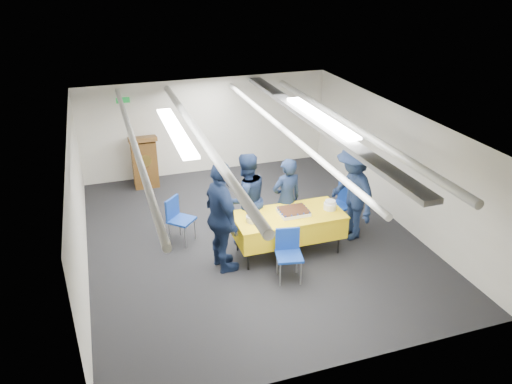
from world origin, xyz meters
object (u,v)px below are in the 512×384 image
at_px(serving_table, 288,225).
at_px(sailor_a, 287,199).
at_px(chair_left, 178,215).
at_px(sailor_d, 353,193).
at_px(podium, 145,161).
at_px(sheet_cake, 293,211).
at_px(sailor_c, 222,218).
at_px(sailor_b, 246,199).
at_px(chair_near, 288,249).
at_px(chair_right, 342,201).

bearing_deg(serving_table, sailor_a, 72.91).
distance_m(chair_left, sailor_d, 3.27).
relative_size(serving_table, podium, 1.55).
bearing_deg(sheet_cake, sailor_a, 82.74).
bearing_deg(sailor_c, chair_left, 18.45).
relative_size(sheet_cake, sailor_c, 0.27).
relative_size(sailor_b, sailor_c, 0.90).
bearing_deg(chair_near, serving_table, 68.45).
relative_size(sheet_cake, podium, 0.42).
bearing_deg(podium, chair_right, -42.27).
relative_size(serving_table, sailor_c, 0.99).
xyz_separation_m(chair_left, sailor_b, (1.20, -0.43, 0.35)).
bearing_deg(sailor_b, chair_near, 91.65).
relative_size(sailor_a, sailor_c, 0.82).
relative_size(chair_right, sailor_c, 0.44).
distance_m(podium, chair_near, 4.79).
relative_size(chair_left, sailor_d, 0.47).
distance_m(sailor_a, sailor_c, 1.53).
relative_size(chair_near, chair_right, 1.00).
relative_size(podium, sailor_c, 0.64).
bearing_deg(sheet_cake, sailor_b, 139.15).
height_order(sheet_cake, sailor_a, sailor_a).
distance_m(sailor_b, sailor_d, 1.98).
distance_m(serving_table, podium, 4.27).
height_order(chair_left, sailor_a, sailor_a).
height_order(podium, sailor_d, sailor_d).
xyz_separation_m(chair_left, sailor_a, (1.95, -0.53, 0.28)).
height_order(serving_table, sailor_d, sailor_d).
xyz_separation_m(sheet_cake, sailor_b, (-0.69, 0.60, 0.07)).
distance_m(chair_right, sailor_c, 2.75).
relative_size(sheet_cake, sailor_a, 0.33).
height_order(chair_near, chair_left, same).
distance_m(serving_table, sailor_a, 0.57).
bearing_deg(chair_right, sheet_cake, -154.53).
height_order(podium, sailor_a, sailor_a).
xyz_separation_m(chair_left, sailor_d, (3.13, -0.86, 0.39)).
bearing_deg(chair_right, chair_left, 172.56).
relative_size(sailor_b, sailor_d, 0.96).
bearing_deg(podium, sailor_b, -64.97).
relative_size(podium, sailor_b, 0.71).
bearing_deg(chair_near, chair_left, 131.15).
bearing_deg(sailor_a, serving_table, 65.52).
bearing_deg(sailor_a, sheet_cake, 75.35).
distance_m(chair_right, chair_left, 3.20).
xyz_separation_m(sailor_a, sailor_b, (-0.75, 0.10, 0.07)).
height_order(chair_near, sailor_c, sailor_c).
height_order(chair_near, sailor_b, sailor_b).
bearing_deg(podium, sailor_c, -77.86).
bearing_deg(chair_right, sailor_a, -174.49).
distance_m(serving_table, sailor_b, 0.90).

